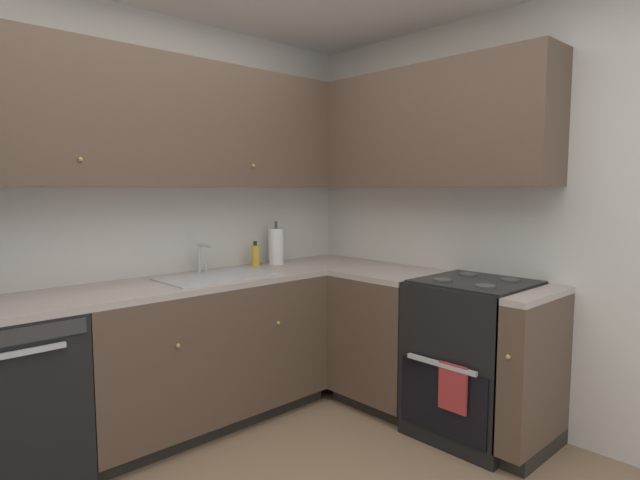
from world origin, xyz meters
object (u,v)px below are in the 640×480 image
object	(u,v)px
dishwasher	(7,402)
soap_bottle	(255,255)
oven_range	(474,357)
paper_towel_roll	(276,246)

from	to	relation	value
dishwasher	soap_bottle	bearing A→B (deg)	6.43
oven_range	soap_bottle	bearing A→B (deg)	111.66
soap_bottle	dishwasher	bearing A→B (deg)	-173.57
oven_range	soap_bottle	world-z (taller)	soap_bottle
dishwasher	oven_range	bearing A→B (deg)	-29.51
oven_range	paper_towel_roll	distance (m)	1.55
soap_bottle	paper_towel_roll	size ratio (longest dim) A/B	0.55
dishwasher	soap_bottle	size ratio (longest dim) A/B	4.98
dishwasher	oven_range	distance (m)	2.48
oven_range	paper_towel_roll	bearing A→B (deg)	105.56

